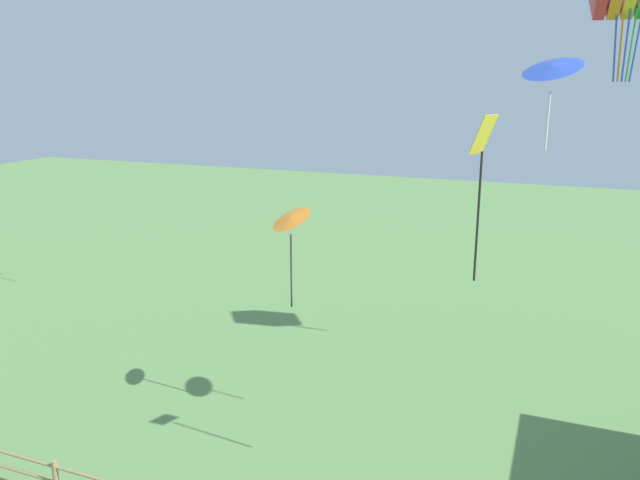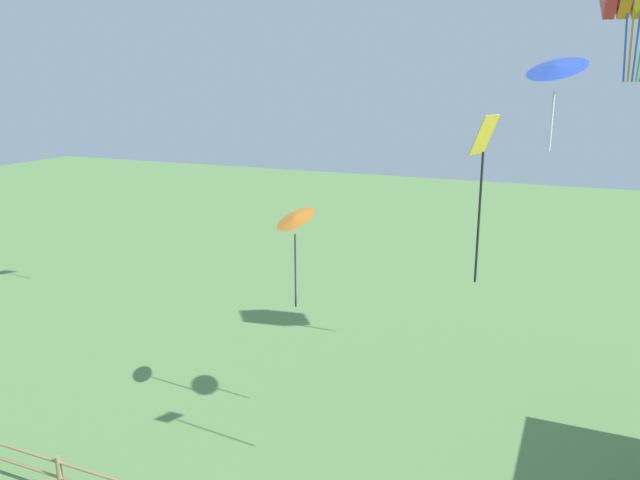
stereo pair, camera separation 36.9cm
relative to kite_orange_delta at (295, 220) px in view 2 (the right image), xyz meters
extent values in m
cylinder|color=#9E7F56|center=(-3.80, -5.38, -5.59)|extent=(0.14, 0.14, 1.07)
cylinder|color=blue|center=(7.87, 5.72, 4.70)|extent=(0.19, 0.33, 2.03)
cylinder|color=orange|center=(8.01, 5.71, 4.70)|extent=(0.13, 0.34, 2.03)
cylinder|color=blue|center=(8.16, 5.71, 4.70)|extent=(0.05, 0.34, 2.03)
cone|color=orange|center=(0.00, 0.00, 0.07)|extent=(1.54, 1.52, 0.60)
cylinder|color=#333338|center=(0.00, 0.00, -1.44)|extent=(0.05, 0.05, 2.12)
cone|color=blue|center=(6.40, -0.21, 4.00)|extent=(1.70, 1.67, 0.61)
cylinder|color=silver|center=(6.40, -0.21, 2.83)|extent=(0.05, 0.05, 1.29)
cube|color=yellow|center=(5.28, -2.24, 2.66)|extent=(0.50, 0.68, 0.79)
cylinder|color=black|center=(5.28, -2.24, 0.96)|extent=(0.05, 0.05, 2.73)
camera|label=1|loc=(6.91, -15.15, 3.69)|focal=35.00mm
camera|label=2|loc=(7.25, -15.01, 3.69)|focal=35.00mm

